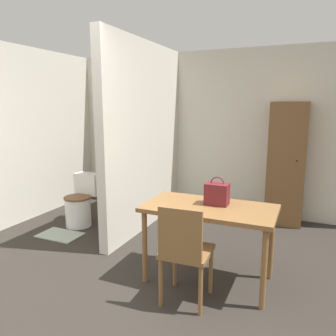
{
  "coord_description": "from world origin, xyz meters",
  "views": [
    {
      "loc": [
        1.6,
        -1.7,
        1.68
      ],
      "look_at": [
        0.13,
        1.67,
        0.97
      ],
      "focal_mm": 35.0,
      "sensor_mm": 36.0,
      "label": 1
    }
  ],
  "objects_px": {
    "wooden_chair": "(184,250)",
    "wooden_cabinet": "(287,164)",
    "dining_table": "(209,215)",
    "handbag": "(217,194)",
    "toilet": "(81,203)"
  },
  "relations": [
    {
      "from": "wooden_chair",
      "to": "wooden_cabinet",
      "type": "xyz_separation_m",
      "value": [
        0.61,
        2.41,
        0.37
      ]
    },
    {
      "from": "handbag",
      "to": "dining_table",
      "type": "bearing_deg",
      "value": -118.75
    },
    {
      "from": "dining_table",
      "to": "toilet",
      "type": "distance_m",
      "value": 2.25
    },
    {
      "from": "dining_table",
      "to": "handbag",
      "type": "height_order",
      "value": "handbag"
    },
    {
      "from": "toilet",
      "to": "dining_table",
      "type": "bearing_deg",
      "value": -19.49
    },
    {
      "from": "wooden_chair",
      "to": "wooden_cabinet",
      "type": "distance_m",
      "value": 2.52
    },
    {
      "from": "dining_table",
      "to": "handbag",
      "type": "relative_size",
      "value": 4.5
    },
    {
      "from": "dining_table",
      "to": "wooden_cabinet",
      "type": "distance_m",
      "value": 2.04
    },
    {
      "from": "dining_table",
      "to": "wooden_cabinet",
      "type": "xyz_separation_m",
      "value": [
        0.54,
        1.96,
        0.2
      ]
    },
    {
      "from": "handbag",
      "to": "wooden_cabinet",
      "type": "distance_m",
      "value": 1.94
    },
    {
      "from": "toilet",
      "to": "handbag",
      "type": "height_order",
      "value": "handbag"
    },
    {
      "from": "wooden_chair",
      "to": "wooden_cabinet",
      "type": "bearing_deg",
      "value": 73.24
    },
    {
      "from": "handbag",
      "to": "wooden_cabinet",
      "type": "relative_size",
      "value": 0.16
    },
    {
      "from": "wooden_chair",
      "to": "toilet",
      "type": "distance_m",
      "value": 2.36
    },
    {
      "from": "dining_table",
      "to": "wooden_cabinet",
      "type": "bearing_deg",
      "value": 74.6
    }
  ]
}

